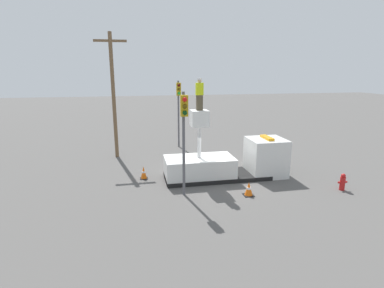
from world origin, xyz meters
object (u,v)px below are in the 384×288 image
at_px(traffic_light_pole, 184,124).
at_px(traffic_cone_curbside, 249,189).
at_px(fire_hydrant, 343,182).
at_px(traffic_cone_rear, 144,173).
at_px(traffic_light_across, 179,101).
at_px(bucket_truck, 229,163).
at_px(worker, 199,94).
at_px(utility_pole, 113,92).

bearing_deg(traffic_light_pole, traffic_cone_curbside, -10.32).
height_order(fire_hydrant, traffic_cone_rear, fire_hydrant).
bearing_deg(traffic_light_across, bucket_truck, -76.77).
height_order(traffic_cone_rear, traffic_cone_curbside, traffic_cone_rear).
xyz_separation_m(traffic_light_pole, traffic_light_across, (1.23, 9.85, 0.12)).
distance_m(worker, traffic_light_across, 7.75).
relative_size(bucket_truck, traffic_cone_rear, 9.46).
relative_size(fire_hydrant, utility_pole, 0.10).
bearing_deg(traffic_light_pole, traffic_light_across, 82.87).
relative_size(traffic_cone_curbside, utility_pole, 0.08).
xyz_separation_m(traffic_light_across, traffic_cone_rear, (-3.17, -6.95, -3.46)).
bearing_deg(utility_pole, fire_hydrant, -36.23).
xyz_separation_m(worker, traffic_cone_rear, (-3.17, 0.73, -4.57)).
relative_size(traffic_light_pole, fire_hydrant, 5.71).
bearing_deg(traffic_cone_rear, bucket_truck, -8.32).
bearing_deg(utility_pole, bucket_truck, -40.65).
height_order(bucket_truck, worker, worker).
height_order(traffic_light_pole, traffic_cone_rear, traffic_light_pole).
xyz_separation_m(fire_hydrant, traffic_cone_curbside, (-5.15, 0.29, -0.11)).
distance_m(traffic_cone_curbside, utility_pole, 11.81).
bearing_deg(utility_pole, traffic_cone_curbside, -51.05).
bearing_deg(bucket_truck, traffic_light_pole, -144.32).
distance_m(bucket_truck, traffic_light_across, 8.41).
height_order(traffic_light_across, traffic_cone_curbside, traffic_light_across).
relative_size(fire_hydrant, traffic_cone_rear, 1.21).
distance_m(traffic_light_pole, traffic_light_across, 9.93).
height_order(traffic_cone_curbside, utility_pole, utility_pole).
relative_size(bucket_truck, utility_pole, 0.82).
height_order(bucket_truck, traffic_light_across, traffic_light_across).
height_order(bucket_truck, traffic_light_pole, traffic_light_pole).
bearing_deg(bucket_truck, utility_pole, 139.35).
height_order(bucket_truck, traffic_cone_curbside, bucket_truck).
xyz_separation_m(traffic_light_pole, utility_pole, (-3.69, 7.95, 0.99)).
relative_size(worker, traffic_cone_rear, 2.30).
xyz_separation_m(bucket_truck, utility_pole, (-6.72, 5.77, 3.82)).
height_order(worker, traffic_light_across, worker).
relative_size(traffic_light_across, traffic_cone_curbside, 7.55).
distance_m(traffic_light_pole, utility_pole, 8.82).
bearing_deg(traffic_cone_rear, traffic_cone_curbside, -34.13).
distance_m(fire_hydrant, traffic_cone_curbside, 5.16).
xyz_separation_m(worker, traffic_light_across, (-0.00, 7.67, -1.11)).
bearing_deg(utility_pole, traffic_light_across, 21.13).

